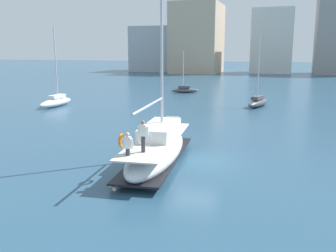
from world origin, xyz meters
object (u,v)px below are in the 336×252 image
object	(u,v)px
moored_sloop_near	(185,90)
moored_cutter_left	(258,102)
main_sailboat	(158,148)
seagull	(113,186)
moored_cutter_right	(56,101)

from	to	relation	value
moored_sloop_near	moored_cutter_left	world-z (taller)	moored_cutter_left
main_sailboat	seagull	size ratio (longest dim) A/B	13.19
moored_cutter_left	moored_sloop_near	bearing A→B (deg)	136.28
seagull	moored_cutter_left	bearing A→B (deg)	81.18
main_sailboat	seagull	bearing A→B (deg)	-96.66
moored_sloop_near	moored_cutter_left	xyz separation A→B (m)	(11.62, -11.12, 0.10)
main_sailboat	moored_sloop_near	world-z (taller)	main_sailboat
main_sailboat	seagull	world-z (taller)	main_sailboat
moored_sloop_near	seagull	distance (m)	40.25
main_sailboat	moored_cutter_left	bearing A→B (deg)	80.77
main_sailboat	moored_cutter_right	world-z (taller)	main_sailboat
main_sailboat	moored_cutter_right	xyz separation A→B (m)	(-18.30, 17.04, -0.29)
moored_sloop_near	seagull	xyz separation A→B (m)	(7.21, -39.59, -0.21)
moored_sloop_near	moored_cutter_left	size ratio (longest dim) A/B	0.78
main_sailboat	moored_sloop_near	distance (m)	35.81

